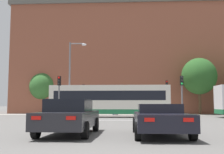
{
  "coord_description": "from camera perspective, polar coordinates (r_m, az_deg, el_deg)",
  "views": [
    {
      "loc": [
        0.47,
        -4.5,
        1.23
      ],
      "look_at": [
        -0.98,
        22.07,
        3.86
      ],
      "focal_mm": 45.0,
      "sensor_mm": 36.0,
      "label": 1
    }
  ],
  "objects": [
    {
      "name": "bus_crossing_lead",
      "position": [
        27.78,
        -0.44,
        -4.75
      ],
      "size": [
        11.58,
        2.65,
        3.1
      ],
      "rotation": [
        0.0,
        0.0,
        -1.57
      ],
      "color": "silver",
      "rests_on": "ground_plane"
    },
    {
      "name": "car_roadster_right",
      "position": [
        11.36,
        9.72,
        -8.45
      ],
      "size": [
        2.09,
        4.74,
        1.25
      ],
      "rotation": [
        0.0,
        0.0,
        0.0
      ],
      "color": "black",
      "rests_on": "ground_plane"
    },
    {
      "name": "traffic_light_near_right",
      "position": [
        24.02,
        14.02,
        -2.52
      ],
      "size": [
        0.26,
        0.31,
        3.63
      ],
      "color": "slate",
      "rests_on": "ground_plane"
    },
    {
      "name": "traffic_light_near_left",
      "position": [
        24.32,
        -10.71,
        -2.57
      ],
      "size": [
        0.26,
        0.31,
        3.66
      ],
      "color": "slate",
      "rests_on": "ground_plane"
    },
    {
      "name": "pedestrian_walking_west",
      "position": [
        33.73,
        0.32,
        -6.16
      ],
      "size": [
        0.42,
        0.45,
        1.59
      ],
      "rotation": [
        0.0,
        0.0,
        5.35
      ],
      "color": "#333851",
      "rests_on": "ground_plane"
    },
    {
      "name": "traffic_light_far_right",
      "position": [
        34.21,
        11.09,
        -2.95
      ],
      "size": [
        0.26,
        0.31,
        4.12
      ],
      "color": "slate",
      "rests_on": "ground_plane"
    },
    {
      "name": "traffic_light_far_left",
      "position": [
        34.17,
        -5.82,
        -3.49
      ],
      "size": [
        0.26,
        0.31,
        3.67
      ],
      "color": "slate",
      "rests_on": "ground_plane"
    },
    {
      "name": "stop_line_strip",
      "position": [
        22.41,
        1.94,
        -8.77
      ],
      "size": [
        7.88,
        0.3,
        0.01
      ],
      "primitive_type": "cube",
      "color": "silver",
      "rests_on": "ground_plane"
    },
    {
      "name": "brick_civic_building",
      "position": [
        46.29,
        4.24,
        3.71
      ],
      "size": [
        35.62,
        15.65,
        22.55
      ],
      "color": "brown",
      "rests_on": "ground_plane"
    },
    {
      "name": "car_saloon_left",
      "position": [
        11.8,
        -8.64,
        -7.92
      ],
      "size": [
        2.08,
        4.79,
        1.45
      ],
      "rotation": [
        0.0,
        0.0,
        -0.02
      ],
      "color": "#232328",
      "rests_on": "ground_plane"
    },
    {
      "name": "pedestrian_waiting",
      "position": [
        34.89,
        4.47,
        -5.91
      ],
      "size": [
        0.42,
        0.26,
        1.79
      ],
      "rotation": [
        0.0,
        0.0,
        3.07
      ],
      "color": "brown",
      "rests_on": "ground_plane"
    },
    {
      "name": "street_lamp_junction",
      "position": [
        28.11,
        -8.06,
        1.1
      ],
      "size": [
        1.74,
        0.36,
        7.47
      ],
      "color": "slate",
      "rests_on": "ground_plane"
    },
    {
      "name": "pedestrian_walking_east",
      "position": [
        34.15,
        0.9,
        -5.89
      ],
      "size": [
        0.45,
        0.33,
        1.82
      ],
      "rotation": [
        0.0,
        0.0,
        2.84
      ],
      "color": "black",
      "rests_on": "ground_plane"
    },
    {
      "name": "tree_kerbside",
      "position": [
        37.25,
        17.27,
        0.14
      ],
      "size": [
        4.41,
        4.41,
        7.15
      ],
      "color": "#4C3823",
      "rests_on": "ground_plane"
    },
    {
      "name": "tree_distant",
      "position": [
        40.76,
        -13.84,
        -1.9
      ],
      "size": [
        3.79,
        3.79,
        5.78
      ],
      "color": "#4C3823",
      "rests_on": "ground_plane"
    },
    {
      "name": "far_pavement",
      "position": [
        34.53,
        2.36,
        -7.67
      ],
      "size": [
        68.76,
        2.5,
        0.01
      ],
      "primitive_type": "cube",
      "color": "#A09B91",
      "rests_on": "ground_plane"
    }
  ]
}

